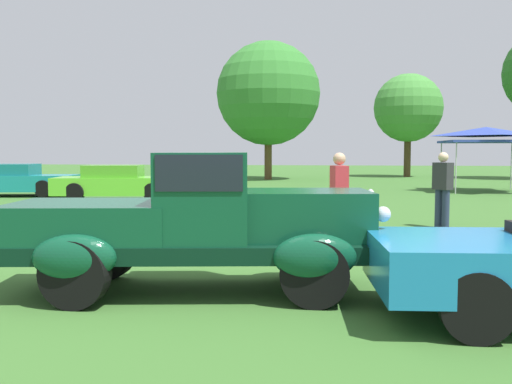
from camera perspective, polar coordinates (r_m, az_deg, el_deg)
name	(u,v)px	position (r m, az deg, el deg)	size (l,w,h in m)	color
ground_plane	(190,284)	(7.45, -6.68, -9.22)	(120.00, 120.00, 0.00)	#386628
feature_pickup_truck	(198,221)	(6.91, -5.90, -2.96)	(4.59, 2.29, 1.70)	black
show_car_teal	(12,180)	(23.32, -23.35, 1.09)	(4.80, 2.41, 1.22)	teal
show_car_lime	(118,183)	(20.33, -13.77, 0.90)	(4.56, 2.34, 1.22)	#60C62D
spectator_near_truck	(443,187)	(13.23, 18.28, 0.47)	(0.44, 0.46, 1.69)	#283351
spectator_between_cars	(339,197)	(10.04, 8.35, -0.48)	(0.33, 0.45, 1.69)	#383838
canopy_tent_left_field	(486,134)	(25.59, 22.17, 5.45)	(3.35, 3.35, 2.71)	#B7B7BC
treeline_far_left	(268,94)	(33.98, 1.24, 9.87)	(6.12, 6.12, 8.16)	brown
treeline_mid_left	(408,108)	(38.58, 15.08, 8.15)	(4.44, 4.44, 6.73)	#47331E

